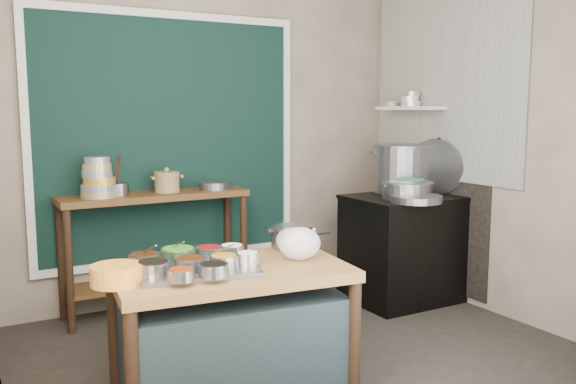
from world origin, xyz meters
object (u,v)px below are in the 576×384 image
utensil_cup (118,189)px  steamer (407,190)px  yellow_basin (117,275)px  ceramic_crock (167,183)px  back_counter (156,252)px  stove_block (404,250)px  saucepan (290,237)px  prep_table (232,334)px  stock_pot (402,168)px  condiment_tray (197,270)px

utensil_cup → steamer: 2.25m
yellow_basin → ceramic_crock: size_ratio=1.21×
back_counter → stove_block: size_ratio=1.61×
stove_block → saucepan: saucepan is taller
prep_table → back_counter: 1.65m
stock_pot → yellow_basin: bearing=-157.3°
yellow_basin → saucepan: 1.15m
steamer → prep_table: bearing=-157.4°
saucepan → steamer: size_ratio=0.58×
stock_pot → steamer: bearing=-123.7°
yellow_basin → utensil_cup: bearing=75.3°
prep_table → yellow_basin: yellow_basin is taller
ceramic_crock → prep_table: bearing=-96.9°
condiment_tray → saucepan: (0.70, 0.25, 0.05)m
stove_block → ceramic_crock: bearing=158.3°
stove_block → yellow_basin: stove_block is taller
utensil_cup → yellow_basin: bearing=-104.7°
stove_block → steamer: 0.55m
condiment_tray → ceramic_crock: (0.39, 1.63, 0.26)m
prep_table → stock_pot: 2.51m
prep_table → utensil_cup: utensil_cup is taller
yellow_basin → steamer: 2.65m
utensil_cup → ceramic_crock: 0.38m
prep_table → utensil_cup: size_ratio=7.98×
condiment_tray → steamer: bearing=20.6°
yellow_basin → utensil_cup: utensil_cup is taller
steamer → utensil_cup: bearing=158.1°
stove_block → steamer: bearing=-127.6°
prep_table → steamer: 2.14m
utensil_cup → steamer: utensil_cup is taller
steamer → back_counter: bearing=154.7°
back_counter → ceramic_crock: ceramic_crock is taller
back_counter → yellow_basin: (-0.72, -1.66, 0.32)m
prep_table → stove_block: 2.20m
condiment_tray → steamer: steamer is taller
yellow_basin → utensil_cup: 1.71m
stove_block → ceramic_crock: (-1.80, 0.72, 0.59)m
utensil_cup → stock_pot: stock_pot is taller
back_counter → condiment_tray: bearing=-100.2°
back_counter → saucepan: (0.41, -1.40, 0.34)m
ceramic_crock → steamer: ceramic_crock is taller
ceramic_crock → stock_pot: 2.00m
stove_block → utensil_cup: utensil_cup is taller
ceramic_crock → stock_pot: size_ratio=0.40×
stove_block → yellow_basin: bearing=-160.4°
condiment_tray → saucepan: size_ratio=2.46×
utensil_cup → stock_pot: bearing=-12.2°
prep_table → ceramic_crock: ceramic_crock is taller
back_counter → condiment_tray: size_ratio=2.38×
prep_table → yellow_basin: (-0.62, -0.02, 0.42)m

